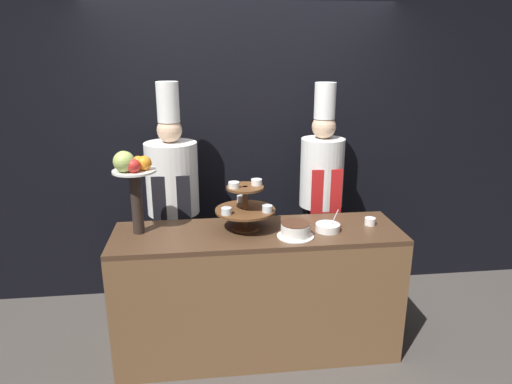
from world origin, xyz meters
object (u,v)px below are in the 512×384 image
at_px(chef_left, 173,198).
at_px(fruit_pedestal, 133,175).
at_px(tiered_stand, 245,205).
at_px(cup_white, 370,221).
at_px(chef_center_left, 321,190).
at_px(serving_bowl_near, 328,227).
at_px(cake_round, 296,230).

bearing_deg(chef_left, fruit_pedestal, -111.01).
relative_size(tiered_stand, cup_white, 5.44).
bearing_deg(chef_center_left, chef_left, -180.00).
bearing_deg(chef_left, cup_white, -22.50).
height_order(fruit_pedestal, cup_white, fruit_pedestal).
distance_m(serving_bowl_near, chef_center_left, 0.67).
height_order(chef_left, chef_center_left, chef_left).
xyz_separation_m(tiered_stand, cup_white, (0.89, -0.02, -0.15)).
bearing_deg(serving_bowl_near, chef_center_left, 79.47).
height_order(cup_white, chef_center_left, chef_center_left).
xyz_separation_m(serving_bowl_near, chef_center_left, (0.12, 0.66, 0.06)).
relative_size(tiered_stand, serving_bowl_near, 2.47).
height_order(cake_round, chef_left, chef_left).
bearing_deg(chef_left, cake_round, -41.14).
bearing_deg(fruit_pedestal, cake_round, -9.53).
relative_size(fruit_pedestal, cake_round, 2.35).
xyz_separation_m(fruit_pedestal, cake_round, (1.05, -0.18, -0.36)).
xyz_separation_m(tiered_stand, chef_left, (-0.52, 0.56, -0.11)).
height_order(serving_bowl_near, chef_left, chef_left).
height_order(cup_white, serving_bowl_near, serving_bowl_near).
relative_size(cake_round, chef_center_left, 0.13).
xyz_separation_m(cup_white, chef_left, (-1.40, 0.58, 0.04)).
bearing_deg(tiered_stand, fruit_pedestal, 179.46).
bearing_deg(chef_left, serving_bowl_near, -31.43).
bearing_deg(cup_white, cake_round, -165.27).
distance_m(tiered_stand, fruit_pedestal, 0.77).
distance_m(cake_round, serving_bowl_near, 0.25).
xyz_separation_m(cake_round, cup_white, (0.57, 0.15, -0.02)).
height_order(fruit_pedestal, chef_center_left, chef_center_left).
relative_size(tiered_stand, fruit_pedestal, 0.71).
height_order(cup_white, chef_left, chef_left).
distance_m(cake_round, chef_center_left, 0.82).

